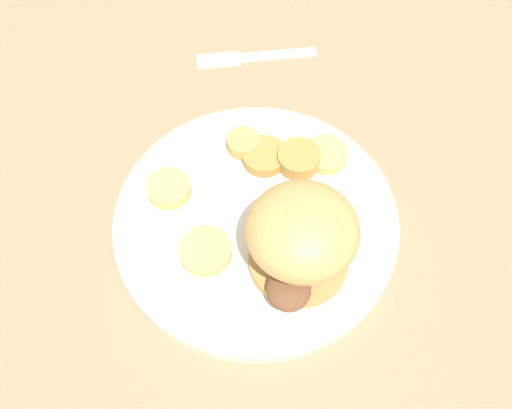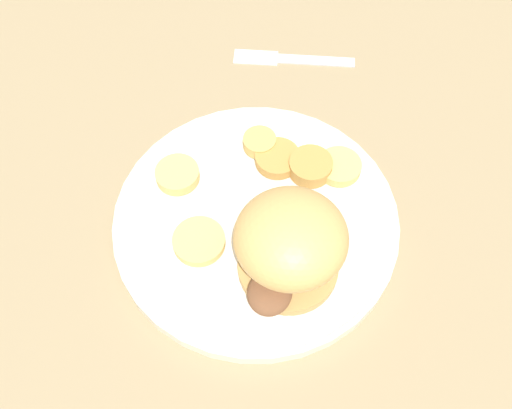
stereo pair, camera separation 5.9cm
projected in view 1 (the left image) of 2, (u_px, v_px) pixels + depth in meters
name	position (u px, v px, depth m)	size (l,w,h in m)	color
ground_plane	(256.00, 226.00, 0.63)	(4.00, 4.00, 0.00)	#937F5B
dinner_plate	(256.00, 221.00, 0.62)	(0.30, 0.30, 0.02)	white
sandwich	(304.00, 238.00, 0.54)	(0.10, 0.12, 0.09)	tan
potato_round_0	(326.00, 154.00, 0.65)	(0.05, 0.05, 0.01)	#DBB766
potato_round_1	(169.00, 188.00, 0.63)	(0.05, 0.05, 0.01)	#DBB766
potato_round_2	(299.00, 159.00, 0.64)	(0.05, 0.05, 0.02)	#BC8942
potato_round_3	(203.00, 248.00, 0.59)	(0.05, 0.05, 0.01)	#DBB766
potato_round_4	(265.00, 156.00, 0.65)	(0.05, 0.05, 0.01)	#BC8942
potato_round_5	(244.00, 143.00, 0.65)	(0.04, 0.04, 0.01)	tan
fork	(254.00, 56.00, 0.75)	(0.10, 0.14, 0.00)	silver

